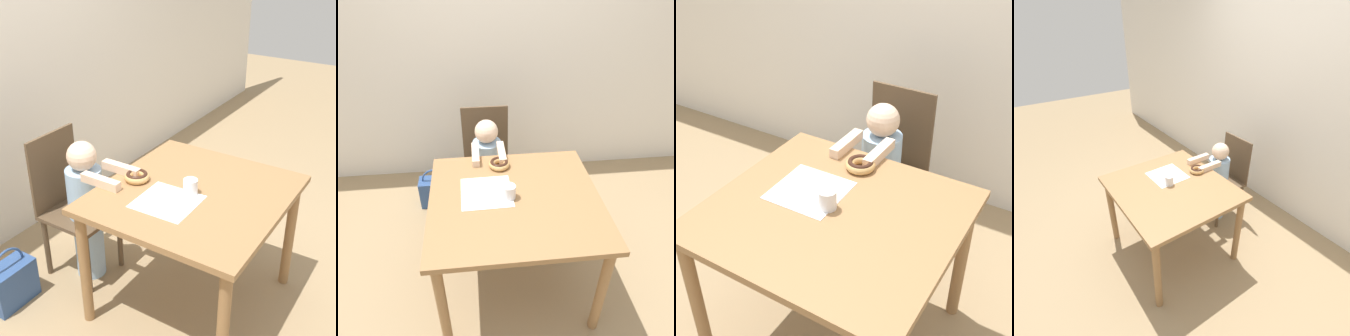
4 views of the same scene
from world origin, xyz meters
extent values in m
plane|color=#997F5B|center=(0.00, 0.00, 0.00)|extent=(12.00, 12.00, 0.00)
cube|color=silver|center=(0.00, 1.45, 1.25)|extent=(8.00, 0.05, 2.50)
cube|color=olive|center=(0.00, 0.00, 0.74)|extent=(1.03, 0.96, 0.03)
cylinder|color=olive|center=(-0.46, -0.42, 0.36)|extent=(0.06, 0.06, 0.73)
cylinder|color=olive|center=(-0.46, 0.42, 0.36)|extent=(0.06, 0.06, 0.73)
cylinder|color=olive|center=(0.46, 0.42, 0.36)|extent=(0.06, 0.06, 0.73)
cube|color=brown|center=(-0.13, 0.74, 0.43)|extent=(0.38, 0.41, 0.03)
cube|color=brown|center=(-0.13, 0.93, 0.69)|extent=(0.38, 0.02, 0.49)
cylinder|color=brown|center=(-0.29, 0.56, 0.21)|extent=(0.04, 0.04, 0.42)
cylinder|color=brown|center=(0.03, 0.56, 0.21)|extent=(0.04, 0.04, 0.42)
cylinder|color=brown|center=(-0.29, 0.91, 0.21)|extent=(0.04, 0.04, 0.42)
cylinder|color=brown|center=(0.03, 0.91, 0.21)|extent=(0.04, 0.04, 0.42)
cylinder|color=#99BCE0|center=(-0.13, 0.68, 0.22)|extent=(0.19, 0.19, 0.45)
cylinder|color=#99BCE0|center=(-0.13, 0.68, 0.60)|extent=(0.22, 0.22, 0.31)
sphere|color=beige|center=(-0.13, 0.68, 0.85)|extent=(0.18, 0.18, 0.18)
cube|color=beige|center=(-0.22, 0.47, 0.79)|extent=(0.05, 0.25, 0.05)
cube|color=beige|center=(-0.04, 0.47, 0.79)|extent=(0.05, 0.25, 0.05)
torus|color=tan|center=(-0.06, 0.34, 0.78)|extent=(0.14, 0.14, 0.04)
torus|color=#381E14|center=(-0.06, 0.34, 0.80)|extent=(0.12, 0.12, 0.02)
cube|color=white|center=(-0.17, 0.07, 0.76)|extent=(0.32, 0.32, 0.00)
cube|color=#2D4C84|center=(-0.60, 0.90, 0.13)|extent=(0.29, 0.16, 0.27)
torus|color=#2D4C84|center=(-0.60, 0.90, 0.27)|extent=(0.23, 0.02, 0.23)
cylinder|color=white|center=(-0.03, 0.01, 0.81)|extent=(0.08, 0.08, 0.09)
camera|label=1|loc=(-1.93, -1.05, 2.03)|focal=50.00mm
camera|label=2|loc=(-0.22, -1.50, 2.04)|focal=35.00mm
camera|label=3|loc=(0.83, -1.28, 1.97)|focal=50.00mm
camera|label=4|loc=(1.61, -0.99, 2.10)|focal=28.00mm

